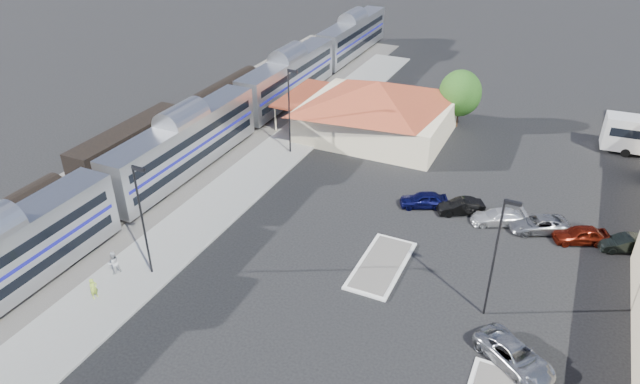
% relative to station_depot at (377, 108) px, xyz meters
% --- Properties ---
extents(ground, '(280.00, 280.00, 0.00)m').
position_rel_station_depot_xyz_m(ground, '(4.56, -24.00, -3.13)').
color(ground, black).
rests_on(ground, ground).
extents(railbed, '(16.00, 100.00, 0.12)m').
position_rel_station_depot_xyz_m(railbed, '(-16.44, -16.00, -3.07)').
color(railbed, '#4C4944').
rests_on(railbed, ground).
extents(platform, '(5.50, 92.00, 0.18)m').
position_rel_station_depot_xyz_m(platform, '(-7.44, -18.00, -3.04)').
color(platform, gray).
rests_on(platform, ground).
extents(passenger_train, '(3.00, 104.00, 5.55)m').
position_rel_station_depot_xyz_m(passenger_train, '(-13.44, -15.98, -0.26)').
color(passenger_train, silver).
rests_on(passenger_train, ground).
extents(freight_cars, '(2.80, 46.00, 4.00)m').
position_rel_station_depot_xyz_m(freight_cars, '(-19.44, -16.95, -1.21)').
color(freight_cars, black).
rests_on(freight_cars, ground).
extents(station_depot, '(18.35, 12.24, 6.20)m').
position_rel_station_depot_xyz_m(station_depot, '(0.00, 0.00, 0.00)').
color(station_depot, beige).
rests_on(station_depot, ground).
extents(traffic_island_south, '(3.30, 7.50, 0.21)m').
position_rel_station_depot_xyz_m(traffic_island_south, '(8.56, -22.00, -3.03)').
color(traffic_island_south, silver).
rests_on(traffic_island_south, ground).
extents(lamp_plat_s, '(1.08, 0.25, 9.00)m').
position_rel_station_depot_xyz_m(lamp_plat_s, '(-6.34, -30.00, 2.21)').
color(lamp_plat_s, black).
rests_on(lamp_plat_s, ground).
extents(lamp_plat_n, '(1.08, 0.25, 9.00)m').
position_rel_station_depot_xyz_m(lamp_plat_n, '(-6.34, -8.00, 2.21)').
color(lamp_plat_n, black).
rests_on(lamp_plat_n, ground).
extents(lamp_lot, '(1.08, 0.25, 9.00)m').
position_rel_station_depot_xyz_m(lamp_lot, '(16.66, -24.00, 2.21)').
color(lamp_lot, black).
rests_on(lamp_lot, ground).
extents(tree_depot, '(4.71, 4.71, 6.63)m').
position_rel_station_depot_xyz_m(tree_depot, '(7.56, 6.00, 0.89)').
color(tree_depot, '#382314').
rests_on(tree_depot, ground).
extents(suv, '(5.65, 4.91, 1.45)m').
position_rel_station_depot_xyz_m(suv, '(19.05, -27.76, -2.41)').
color(suv, '#9A9DA2').
rests_on(suv, ground).
extents(person_a, '(0.47, 0.63, 1.59)m').
position_rel_station_depot_xyz_m(person_a, '(-8.10, -33.93, -2.16)').
color(person_a, '#BFE346').
rests_on(person_a, platform).
extents(person_b, '(0.99, 1.09, 1.82)m').
position_rel_station_depot_xyz_m(person_b, '(-8.79, -31.21, -2.04)').
color(person_b, silver).
rests_on(person_b, platform).
extents(parked_car_a, '(4.43, 3.22, 1.40)m').
position_rel_station_depot_xyz_m(parked_car_a, '(9.01, -12.43, -2.43)').
color(parked_car_a, '#0D0F44').
rests_on(parked_car_a, ground).
extents(parked_car_b, '(4.16, 3.23, 1.32)m').
position_rel_station_depot_xyz_m(parked_car_b, '(12.21, -12.13, -2.47)').
color(parked_car_b, black).
rests_on(parked_car_b, ground).
extents(parked_car_c, '(4.81, 3.54, 1.29)m').
position_rel_station_depot_xyz_m(parked_car_c, '(15.41, -12.43, -2.48)').
color(parked_car_c, silver).
rests_on(parked_car_c, ground).
extents(parked_car_d, '(5.27, 4.12, 1.33)m').
position_rel_station_depot_xyz_m(parked_car_d, '(18.61, -12.13, -2.47)').
color(parked_car_d, gray).
rests_on(parked_car_d, ground).
extents(parked_car_e, '(4.53, 3.24, 1.43)m').
position_rel_station_depot_xyz_m(parked_car_e, '(21.81, -12.43, -2.41)').
color(parked_car_e, '#65170B').
rests_on(parked_car_e, ground).
extents(parked_car_f, '(4.17, 2.86, 1.30)m').
position_rel_station_depot_xyz_m(parked_car_f, '(25.01, -12.13, -2.48)').
color(parked_car_f, black).
rests_on(parked_car_f, ground).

